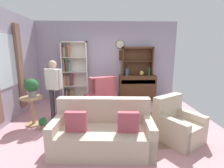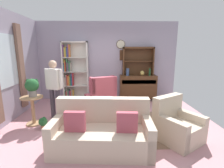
{
  "view_description": "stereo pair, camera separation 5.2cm",
  "coord_description": "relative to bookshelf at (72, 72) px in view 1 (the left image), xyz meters",
  "views": [
    {
      "loc": [
        -0.06,
        -3.95,
        1.82
      ],
      "look_at": [
        0.1,
        0.2,
        0.95
      ],
      "focal_mm": 26.33,
      "sensor_mm": 36.0,
      "label": 1
    },
    {
      "loc": [
        -0.01,
        -3.95,
        1.82
      ],
      "look_at": [
        0.1,
        0.2,
        0.95
      ],
      "focal_mm": 26.33,
      "sensor_mm": 36.0,
      "label": 2
    }
  ],
  "objects": [
    {
      "name": "wall_back",
      "position": [
        1.25,
        0.19,
        0.38
      ],
      "size": [
        5.0,
        0.09,
        2.8
      ],
      "color": "#A399AD",
      "rests_on": "ground_plane"
    },
    {
      "name": "sideboard",
      "position": [
        2.33,
        -0.08,
        -0.51
      ],
      "size": [
        1.3,
        0.45,
        0.92
      ],
      "color": "#4C2D19",
      "rests_on": "ground_plane"
    },
    {
      "name": "person_reading",
      "position": [
        -0.15,
        -1.71,
        -0.12
      ],
      "size": [
        0.51,
        0.31,
        1.56
      ],
      "color": "#38333D",
      "rests_on": "ground_plane"
    },
    {
      "name": "wall_left",
      "position": [
        -1.27,
        -1.92,
        0.38
      ],
      "size": [
        0.16,
        4.2,
        2.8
      ],
      "color": "#A399AD",
      "rests_on": "ground_plane"
    },
    {
      "name": "book_stack",
      "position": [
        1.06,
        -2.3,
        -0.58
      ],
      "size": [
        0.19,
        0.13,
        0.05
      ],
      "color": "#CC7233",
      "rests_on": "coffee_table"
    },
    {
      "name": "vase_round",
      "position": [
        2.46,
        -0.15,
        -0.02
      ],
      "size": [
        0.15,
        0.15,
        0.17
      ],
      "primitive_type": "ellipsoid",
      "color": "tan",
      "rests_on": "sideboard"
    },
    {
      "name": "vase_tall",
      "position": [
        1.94,
        -0.16,
        0.03
      ],
      "size": [
        0.11,
        0.11,
        0.26
      ],
      "primitive_type": "cylinder",
      "color": "#33476B",
      "rests_on": "sideboard"
    },
    {
      "name": "plant_stand",
      "position": [
        -0.6,
        -2.02,
        -0.59
      ],
      "size": [
        0.52,
        0.52,
        0.7
      ],
      "color": "#A87F56",
      "rests_on": "ground_plane"
    },
    {
      "name": "sideboard_hutch",
      "position": [
        2.33,
        0.03,
        0.54
      ],
      "size": [
        1.1,
        0.26,
        1.0
      ],
      "color": "#4C2D19",
      "rests_on": "sideboard"
    },
    {
      "name": "coffee_table",
      "position": [
        1.04,
        -2.25,
        -0.67
      ],
      "size": [
        0.8,
        0.5,
        0.42
      ],
      "color": "#4C2D19",
      "rests_on": "ground_plane"
    },
    {
      "name": "ground_plane",
      "position": [
        1.25,
        -1.94,
        -1.03
      ],
      "size": [
        5.4,
        4.6,
        0.02
      ],
      "primitive_type": "cube",
      "color": "#C68C93"
    },
    {
      "name": "couch_floral",
      "position": [
        1.13,
        -3.08,
        -0.71
      ],
      "size": [
        1.85,
        0.96,
        0.9
      ],
      "color": "beige",
      "rests_on": "ground_plane"
    },
    {
      "name": "wingback_chair",
      "position": [
        1.03,
        -1.02,
        -0.64
      ],
      "size": [
        1.04,
        1.05,
        1.05
      ],
      "color": "#B74C5B",
      "rests_on": "ground_plane"
    },
    {
      "name": "armchair_floral",
      "position": [
        2.64,
        -2.84,
        -0.73
      ],
      "size": [
        1.05,
        1.06,
        0.88
      ],
      "color": "beige",
      "rests_on": "ground_plane"
    },
    {
      "name": "area_rug",
      "position": [
        1.45,
        -2.24,
        -1.02
      ],
      "size": [
        2.49,
        1.87,
        0.01
      ],
      "primitive_type": "cube",
      "color": "#846651",
      "rests_on": "ground_plane"
    },
    {
      "name": "potted_plant_large",
      "position": [
        -0.59,
        -1.98,
        -0.06
      ],
      "size": [
        0.32,
        0.32,
        0.44
      ],
      "color": "gray",
      "rests_on": "plant_stand"
    },
    {
      "name": "potted_plant_small",
      "position": [
        -0.27,
        -2.28,
        -0.86
      ],
      "size": [
        0.2,
        0.2,
        0.27
      ],
      "color": "#AD6B4C",
      "rests_on": "ground_plane"
    },
    {
      "name": "bottle_wine",
      "position": [
        2.72,
        -0.17,
        0.03
      ],
      "size": [
        0.07,
        0.07,
        0.26
      ],
      "primitive_type": "cylinder",
      "color": "#194223",
      "rests_on": "sideboard"
    },
    {
      "name": "bookshelf",
      "position": [
        0.0,
        0.0,
        0.0
      ],
      "size": [
        0.9,
        0.3,
        2.1
      ],
      "color": "silver",
      "rests_on": "ground_plane"
    }
  ]
}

